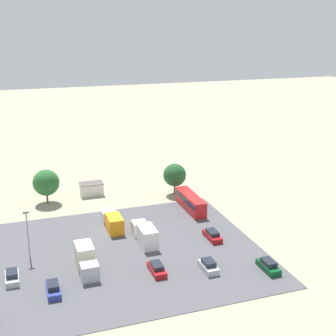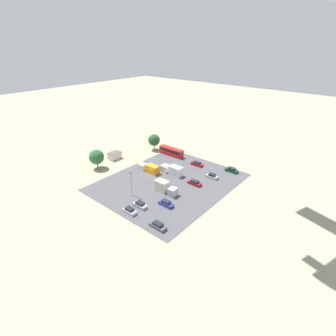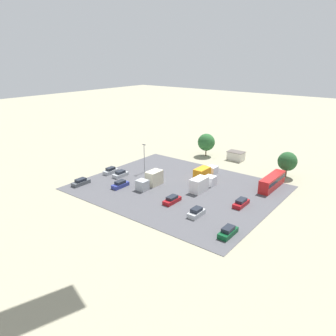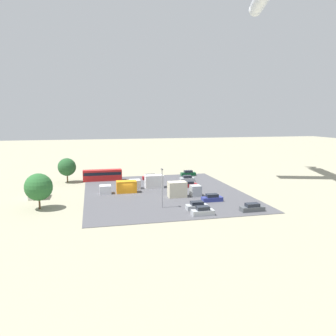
# 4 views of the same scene
# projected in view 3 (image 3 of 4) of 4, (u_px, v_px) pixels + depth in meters

# --- Properties ---
(ground_plane) EXTENTS (400.00, 400.00, 0.00)m
(ground_plane) POSITION_uv_depth(u_px,v_px,m) (197.00, 178.00, 84.81)
(ground_plane) COLOR gray
(parking_lot_surface) EXTENTS (45.15, 36.92, 0.08)m
(parking_lot_surface) POSITION_uv_depth(u_px,v_px,m) (178.00, 188.00, 78.46)
(parking_lot_surface) COLOR #4C4C51
(parking_lot_surface) RESTS_ON ground
(shed_building) EXTENTS (4.94, 3.39, 2.64)m
(shed_building) POSITION_uv_depth(u_px,v_px,m) (236.00, 156.00, 98.99)
(shed_building) COLOR silver
(shed_building) RESTS_ON ground
(bus) EXTENTS (2.47, 10.78, 3.11)m
(bus) POSITION_uv_depth(u_px,v_px,m) (272.00, 181.00, 77.81)
(bus) COLOR red
(bus) RESTS_ON ground
(parked_car_0) EXTENTS (1.80, 4.43, 1.61)m
(parked_car_0) POSITION_uv_depth(u_px,v_px,m) (120.00, 184.00, 78.56)
(parked_car_0) COLOR navy
(parked_car_0) RESTS_ON ground
(parked_car_1) EXTENTS (1.82, 4.57, 1.54)m
(parked_car_1) POSITION_uv_depth(u_px,v_px,m) (81.00, 182.00, 80.08)
(parked_car_1) COLOR #4C5156
(parked_car_1) RESTS_ON ground
(parked_car_2) EXTENTS (1.80, 4.13, 1.65)m
(parked_car_2) POSITION_uv_depth(u_px,v_px,m) (111.00, 171.00, 87.74)
(parked_car_2) COLOR #ADB2B7
(parked_car_2) RESTS_ON ground
(parked_car_3) EXTENTS (1.84, 4.67, 1.54)m
(parked_car_3) POSITION_uv_depth(u_px,v_px,m) (241.00, 203.00, 68.83)
(parked_car_3) COLOR maroon
(parked_car_3) RESTS_ON ground
(parked_car_4) EXTENTS (1.84, 4.54, 1.63)m
(parked_car_4) POSITION_uv_depth(u_px,v_px,m) (228.00, 232.00, 57.48)
(parked_car_4) COLOR #0C4723
(parked_car_4) RESTS_ON ground
(parked_car_5) EXTENTS (1.89, 4.23, 1.59)m
(parked_car_5) POSITION_uv_depth(u_px,v_px,m) (120.00, 174.00, 85.42)
(parked_car_5) COLOR #ADB2B7
(parked_car_5) RESTS_ON ground
(parked_car_6) EXTENTS (1.82, 4.55, 1.48)m
(parked_car_6) POSITION_uv_depth(u_px,v_px,m) (172.00, 200.00, 70.35)
(parked_car_6) COLOR maroon
(parked_car_6) RESTS_ON ground
(parked_car_7) EXTENTS (1.90, 4.04, 1.65)m
(parked_car_7) POSITION_uv_depth(u_px,v_px,m) (196.00, 212.00, 64.54)
(parked_car_7) COLOR #ADB2B7
(parked_car_7) RESTS_ON ground
(parked_truck_0) EXTENTS (2.54, 8.50, 3.25)m
(parked_truck_0) POSITION_uv_depth(u_px,v_px,m) (202.00, 184.00, 76.94)
(parked_truck_0) COLOR silver
(parked_truck_0) RESTS_ON ground
(parked_truck_1) EXTENTS (2.57, 7.51, 3.49)m
(parked_truck_1) POSITION_uv_depth(u_px,v_px,m) (151.00, 180.00, 78.91)
(parked_truck_1) COLOR #ADB2B7
(parked_truck_1) RESTS_ON ground
(parked_truck_2) EXTENTS (2.54, 8.64, 2.82)m
(parked_truck_2) POSITION_uv_depth(u_px,v_px,m) (205.00, 172.00, 84.82)
(parked_truck_2) COLOR silver
(parked_truck_2) RESTS_ON ground
(tree_near_shed) EXTENTS (4.91, 4.91, 6.76)m
(tree_near_shed) POSITION_uv_depth(u_px,v_px,m) (287.00, 161.00, 84.05)
(tree_near_shed) COLOR brown
(tree_near_shed) RESTS_ON ground
(tree_apron_mid) EXTENTS (5.35, 5.35, 7.08)m
(tree_apron_mid) POSITION_uv_depth(u_px,v_px,m) (206.00, 142.00, 102.09)
(tree_apron_mid) COLOR brown
(tree_apron_mid) RESTS_ON ground
(light_pole_lot_centre) EXTENTS (0.90, 0.28, 7.83)m
(light_pole_lot_centre) POSITION_uv_depth(u_px,v_px,m) (144.00, 157.00, 87.30)
(light_pole_lot_centre) COLOR gray
(light_pole_lot_centre) RESTS_ON ground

